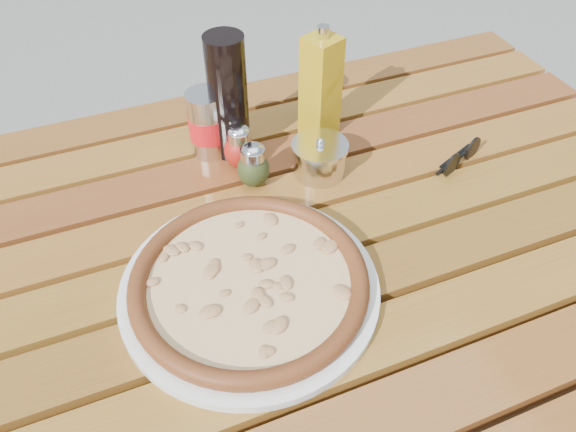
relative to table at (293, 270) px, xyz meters
name	(u,v)px	position (x,y,z in m)	size (l,w,h in m)	color
table	(293,270)	(0.00, 0.00, 0.00)	(1.40, 0.90, 0.75)	#3B210D
plate	(250,288)	(-0.09, -0.07, 0.08)	(0.36, 0.36, 0.01)	white
pizza	(249,281)	(-0.09, -0.07, 0.10)	(0.42, 0.42, 0.03)	#FFE9B6
pepper_shaker	(239,147)	(-0.02, 0.20, 0.11)	(0.07, 0.07, 0.08)	red
oregano_shaker	(253,165)	(-0.01, 0.14, 0.11)	(0.06, 0.06, 0.08)	#37411A
dark_bottle	(228,98)	(-0.02, 0.24, 0.19)	(0.07, 0.07, 0.22)	black
soda_can	(208,124)	(-0.05, 0.25, 0.13)	(0.08, 0.08, 0.12)	silver
olive_oil_cruet	(320,87)	(0.15, 0.23, 0.17)	(0.07, 0.07, 0.21)	#B18D12
parmesan_tin	(320,158)	(0.10, 0.13, 0.11)	(0.11, 0.11, 0.07)	silver
sunglasses	(461,157)	(0.34, 0.06, 0.09)	(0.11, 0.06, 0.04)	black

